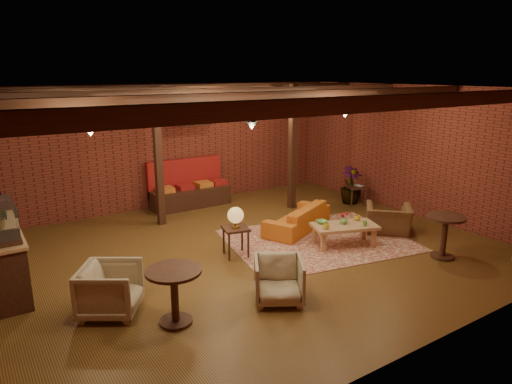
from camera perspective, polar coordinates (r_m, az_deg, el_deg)
floor at (r=9.12m, az=-1.98°, el=-7.76°), size 10.00×10.00×0.00m
ceiling at (r=8.42m, az=-2.18°, el=12.76°), size 10.00×8.00×0.02m
wall_back at (r=12.18m, az=-11.90°, el=5.54°), size 10.00×0.02×3.20m
wall_front at (r=5.73m, az=19.19°, el=-5.48°), size 10.00×0.02×3.20m
wall_right at (r=11.95m, az=18.99°, el=4.88°), size 0.02×8.00×3.20m
ceiling_beams at (r=8.43m, az=-2.17°, el=11.95°), size 9.80×6.40×0.22m
ceiling_pipe at (r=9.85m, az=-7.05°, el=10.93°), size 9.60×0.12×0.12m
post_left at (r=10.68m, az=-12.12°, el=4.24°), size 0.16×0.16×3.20m
post_right at (r=11.81m, az=4.58°, el=5.53°), size 0.16×0.16×3.20m
banquette at (r=12.22m, az=-8.23°, el=0.47°), size 2.10×0.70×1.00m
service_sign at (r=11.49m, az=-7.61°, el=8.96°), size 0.86×0.06×0.30m
ceiling_spotlights at (r=8.44m, az=-2.16°, el=10.46°), size 6.40×4.40×0.28m
rug at (r=9.89m, az=7.71°, el=-6.01°), size 4.17×3.48×0.01m
sofa at (r=10.43m, az=5.18°, el=-3.17°), size 2.12×1.53×0.58m
coffee_table at (r=9.59m, az=10.92°, el=-4.32°), size 1.46×1.06×0.70m
side_table_lamp at (r=8.79m, az=-2.57°, el=-3.40°), size 0.57×0.57×0.99m
round_table_left at (r=6.67m, az=-10.18°, el=-11.63°), size 0.80×0.80×0.83m
armchair_a at (r=7.20m, az=-17.77°, el=-11.29°), size 1.09×1.10×0.84m
armchair_b at (r=7.24m, az=2.86°, el=-10.70°), size 1.00×0.99×0.77m
armchair_right at (r=10.57m, az=16.23°, el=-2.72°), size 1.13×1.13×0.84m
side_table_book at (r=12.52m, az=12.46°, el=0.52°), size 0.62×0.62×0.54m
round_table_right at (r=9.48m, az=22.53°, el=-4.42°), size 0.72×0.72×0.84m
plant_tall at (r=12.47m, az=12.00°, el=5.33°), size 1.75×1.75×3.02m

